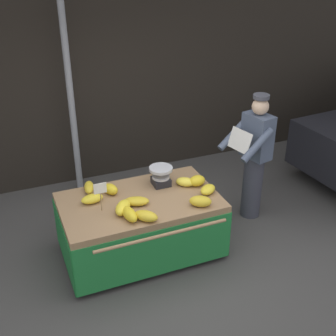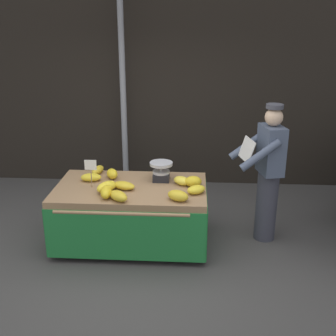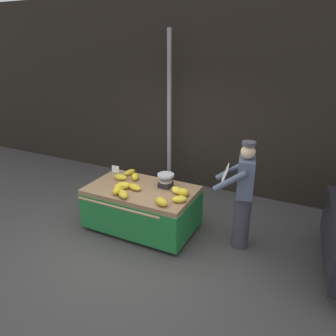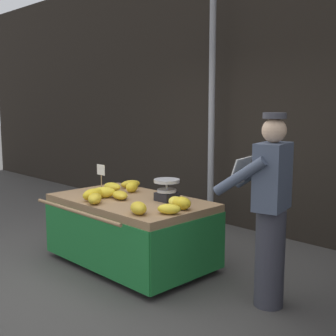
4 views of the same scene
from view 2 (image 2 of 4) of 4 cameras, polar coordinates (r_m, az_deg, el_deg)
ground_plane at (r=4.93m, az=-4.10°, el=-12.88°), size 60.00×60.00×0.00m
back_wall at (r=6.90m, az=-1.48°, el=14.16°), size 16.00×0.24×3.98m
street_pole at (r=6.59m, az=-6.09°, el=10.72°), size 0.09×0.09×3.28m
banana_cart at (r=5.14m, az=-4.98°, el=-4.56°), size 1.82×1.27×0.75m
weighing_scale at (r=5.18m, az=-0.92°, el=-0.45°), size 0.28×0.28×0.23m
price_sign at (r=5.01m, az=-10.39°, el=0.06°), size 0.14×0.01×0.34m
banana_bunch_0 at (r=4.97m, az=-5.98°, el=-2.36°), size 0.31×0.24×0.09m
banana_bunch_1 at (r=4.67m, az=-6.70°, el=-3.76°), size 0.28×0.28×0.11m
banana_bunch_2 at (r=5.50m, az=-9.44°, el=-0.28°), size 0.16×0.28×0.10m
banana_bunch_3 at (r=4.77m, az=-8.34°, el=-3.19°), size 0.16×0.29×0.13m
banana_bunch_4 at (r=5.02m, az=3.41°, el=-1.83°), size 0.22×0.18×0.13m
banana_bunch_5 at (r=4.92m, az=-8.28°, el=-2.52°), size 0.28×0.31×0.12m
banana_bunch_6 at (r=4.63m, az=1.36°, el=-3.75°), size 0.29×0.25×0.12m
banana_bunch_7 at (r=5.31m, az=-7.54°, el=-0.78°), size 0.20×0.24×0.12m
banana_bunch_8 at (r=5.07m, az=1.90°, el=-1.73°), size 0.27×0.25×0.10m
banana_bunch_9 at (r=5.27m, az=-10.33°, el=-1.24°), size 0.26×0.17×0.10m
banana_bunch_10 at (r=4.83m, az=3.83°, el=-2.92°), size 0.27×0.25×0.10m
vendor_person at (r=5.24m, az=13.31°, el=-0.70°), size 0.65×0.60×1.71m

